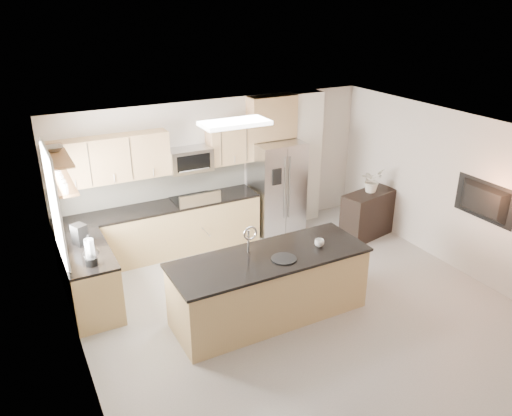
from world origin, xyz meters
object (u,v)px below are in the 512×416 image
island (269,286)px  platter (284,259)px  range (196,223)px  cup (319,243)px  refrigerator (276,187)px  blender (90,254)px  coffee_maker (80,235)px  flower_vase (372,175)px  television (481,202)px  bowl (53,148)px  kettle (90,245)px  credenza (368,214)px  microwave (190,160)px

island → platter: size_ratio=8.10×
range → cup: 2.81m
refrigerator → blender: (-3.73, -1.51, 0.20)m
coffee_maker → island: bearing=-36.9°
flower_vase → television: bearing=-79.0°
refrigerator → range: bearing=178.4°
coffee_maker → bowl: (-0.16, 0.07, 1.31)m
range → bowl: bearing=-160.7°
island → blender: (-2.21, 0.97, 0.60)m
kettle → coffee_maker: 0.36m
cup → kettle: size_ratio=0.48×
credenza → kettle: (-5.09, -0.10, 0.60)m
platter → flower_vase: flower_vase is taller
credenza → kettle: kettle is taller
flower_vase → credenza: bearing=-139.4°
range → coffee_maker: bearing=-157.8°
island → platter: bearing=-56.4°
television → kettle: bearing=71.0°
bowl → television: bowl is taller
television → island: bearing=80.0°
refrigerator → flower_vase: refrigerator is taller
island → bowl: size_ratio=8.52×
blender → coffee_maker: bearing=91.6°
coffee_maker → kettle: bearing=-78.9°
island → credenza: size_ratio=2.54×
refrigerator → flower_vase: size_ratio=2.65×
microwave → flower_vase: (3.11, -1.19, -0.41)m
range → television: television is taller
blender → coffee_maker: blender is taller
cup → platter: 0.65m
microwave → television: microwave is taller
refrigerator → bowl: bearing=-169.3°
range → blender: 2.67m
cup → platter: size_ratio=0.40×
refrigerator → platter: refrigerator is taller
platter → bowl: (-2.50, 1.92, 1.40)m
microwave → island: size_ratio=0.27×
island → coffee_maker: bearing=142.7°
range → bowl: size_ratio=3.45×
cup → kettle: bearing=154.5°
microwave → kettle: 2.50m
kettle → bowl: 1.42m
range → refrigerator: size_ratio=0.64×
cup → kettle: (-2.92, 1.39, 0.02)m
platter → credenza: bearing=29.5°
refrigerator → kettle: bearing=-162.4°
island → flower_vase: size_ratio=4.19×
credenza → television: size_ratio=1.03×
cup → flower_vase: 2.70m
blender → flower_vase: bearing=5.4°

